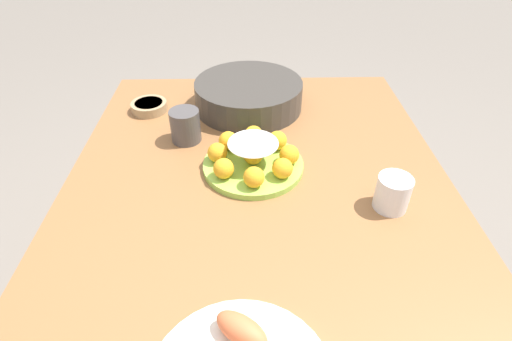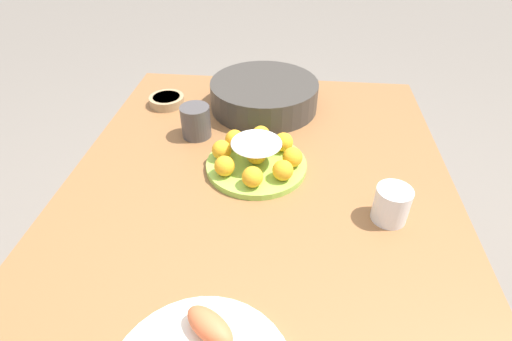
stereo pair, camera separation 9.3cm
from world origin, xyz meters
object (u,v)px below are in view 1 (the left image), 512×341
at_px(dining_table, 259,228).
at_px(cup_far, 185,126).
at_px(cup_near, 393,193).
at_px(cake_plate, 253,158).
at_px(serving_bowl, 249,94).
at_px(sauce_bowl, 149,106).

distance_m(dining_table, cup_far, 0.35).
bearing_deg(cup_near, dining_table, 85.29).
bearing_deg(cake_plate, dining_table, -175.04).
height_order(serving_bowl, sauce_bowl, serving_bowl).
distance_m(serving_bowl, cup_near, 0.56).
bearing_deg(sauce_bowl, cup_near, -126.15).
bearing_deg(serving_bowl, cup_near, -146.36).
bearing_deg(serving_bowl, dining_table, -177.52).
xyz_separation_m(dining_table, cup_near, (-0.02, -0.29, 0.13)).
xyz_separation_m(serving_bowl, cup_far, (-0.18, 0.17, -0.00)).
xyz_separation_m(cake_plate, cup_far, (0.13, 0.18, 0.01)).
bearing_deg(cup_far, cup_near, -120.38).
xyz_separation_m(sauce_bowl, cup_far, (-0.17, -0.13, 0.03)).
bearing_deg(cake_plate, cup_near, -116.66).
xyz_separation_m(sauce_bowl, cup_near, (-0.45, -0.62, 0.02)).
distance_m(cake_plate, cup_far, 0.22).
bearing_deg(sauce_bowl, dining_table, -142.60).
relative_size(serving_bowl, cup_near, 4.11).
distance_m(dining_table, cake_plate, 0.17).
relative_size(dining_table, cup_far, 14.54).
xyz_separation_m(dining_table, sauce_bowl, (0.43, 0.33, 0.10)).
relative_size(cake_plate, serving_bowl, 0.76).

